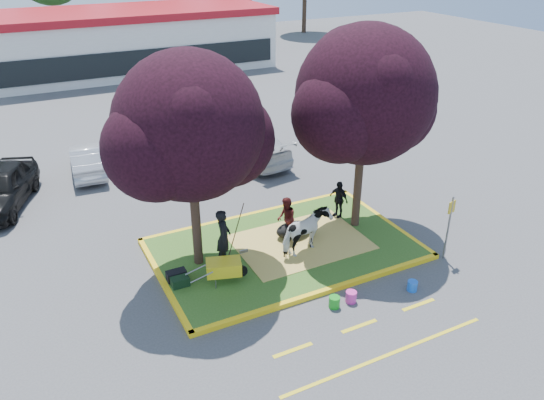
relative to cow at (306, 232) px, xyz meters
name	(u,v)px	position (x,y,z in m)	size (l,w,h in m)	color
ground	(284,250)	(-0.44, 0.60, -0.88)	(90.00, 90.00, 0.00)	#424244
median_island	(285,248)	(-0.44, 0.60, -0.80)	(8.00, 5.00, 0.15)	#30581B
curb_near	(327,291)	(-0.44, -1.98, -0.80)	(8.30, 0.16, 0.15)	yellow
curb_far	(251,215)	(-0.44, 3.18, -0.80)	(8.30, 0.16, 0.15)	yellow
curb_left	(163,281)	(-4.52, 0.60, -0.80)	(0.16, 5.30, 0.15)	yellow
curb_right	(385,221)	(3.64, 0.60, -0.80)	(0.16, 5.30, 0.15)	yellow
straw_bedding	(301,242)	(0.16, 0.60, -0.72)	(4.20, 3.00, 0.01)	#DECA5B
tree_purple_left	(190,133)	(-3.22, 0.98, 3.48)	(5.06, 4.20, 6.51)	black
tree_purple_right	(366,101)	(2.48, 0.78, 3.68)	(5.30, 4.40, 6.82)	black
fire_lane_stripe_a	(293,350)	(-2.44, -3.60, -0.87)	(1.10, 0.12, 0.01)	yellow
fire_lane_stripe_b	(359,326)	(-0.44, -3.60, -0.87)	(1.10, 0.12, 0.01)	yellow
fire_lane_stripe_c	(418,305)	(1.56, -3.60, -0.87)	(1.10, 0.12, 0.01)	yellow
fire_lane_long	(388,355)	(-0.44, -4.80, -0.87)	(6.00, 0.10, 0.01)	yellow
retail_building	(132,39)	(1.56, 28.58, 1.37)	(20.40, 8.40, 4.40)	silver
cow	(306,232)	(0.00, 0.00, 0.00)	(0.78, 1.72, 1.45)	silver
calf	(293,229)	(0.11, 1.05, -0.47)	(1.20, 0.68, 0.52)	black
handler	(224,237)	(-2.53, 0.61, 0.18)	(0.66, 0.43, 1.81)	black
visitor_a	(286,219)	(-0.15, 1.05, 0.01)	(0.72, 0.56, 1.47)	#451413
visitor_b	(339,199)	(2.24, 1.58, -0.04)	(0.80, 0.33, 1.37)	black
wheelbarrow	(224,267)	(-2.91, -0.30, -0.26)	(1.81, 0.88, 0.68)	black
gear_bag_dark	(176,275)	(-4.14, 0.41, -0.58)	(0.57, 0.31, 0.29)	black
gear_bag_green	(180,282)	(-4.14, 0.07, -0.59)	(0.51, 0.32, 0.27)	black
sign_post	(449,222)	(3.86, -2.10, 0.45)	(0.31, 0.09, 2.19)	slate
bucket_green	(334,302)	(-0.60, -2.61, -0.71)	(0.31, 0.31, 0.33)	#17961D
bucket_pink	(351,297)	(-0.05, -2.62, -0.71)	(0.31, 0.31, 0.33)	#D42F9B
bucket_blue	(412,286)	(1.84, -2.98, -0.72)	(0.29, 0.29, 0.31)	blue
car_black	(0,187)	(-8.47, 8.20, -0.09)	(1.85, 4.61, 1.57)	black
car_silver	(87,160)	(-5.05, 9.95, -0.25)	(1.32, 3.78, 1.24)	#ADAFB6
car_red	(204,156)	(-0.43, 8.14, -0.28)	(1.99, 4.32, 1.20)	#AA290E
car_white	(248,145)	(1.72, 8.20, -0.14)	(2.05, 5.05, 1.47)	silver
car_grey	(338,123)	(7.33, 9.40, -0.29)	(1.24, 3.57, 1.17)	slate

